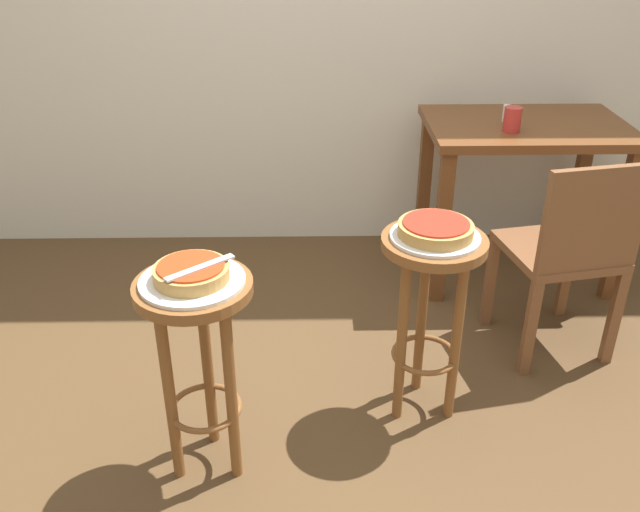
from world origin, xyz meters
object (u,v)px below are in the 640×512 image
serving_plate_foreground (192,281)px  pizza_foreground (191,272)px  stool_middle (430,289)px  dining_table (524,153)px  serving_plate_middle (435,237)px  stool_foreground (198,338)px  pizza_server_knife (200,267)px  wooden_chair (569,251)px  pizza_middle (436,229)px  cup_near_edge (512,119)px  condiment_shaker (507,113)px

serving_plate_foreground → pizza_foreground: 0.03m
stool_middle → dining_table: (0.59, 1.01, 0.12)m
stool_middle → serving_plate_middle: bearing=90.0°
stool_foreground → stool_middle: bearing=19.9°
pizza_server_knife → wooden_chair: bearing=-14.1°
serving_plate_foreground → serving_plate_middle: (0.74, 0.27, 0.00)m
pizza_middle → dining_table: 1.17m
stool_middle → wooden_chair: size_ratio=0.82×
stool_middle → pizza_middle: bearing=90.0°
serving_plate_foreground → pizza_foreground: pizza_foreground is taller
serving_plate_foreground → cup_near_edge: cup_near_edge is taller
dining_table → pizza_foreground: bearing=-136.1°
stool_foreground → pizza_foreground: pizza_foreground is taller
pizza_middle → cup_near_edge: 1.01m
dining_table → pizza_middle: bearing=-120.1°
dining_table → pizza_server_knife: (-1.30, -1.30, 0.13)m
serving_plate_foreground → stool_middle: serving_plate_foreground is taller
cup_near_edge → condiment_shaker: 0.15m
stool_foreground → condiment_shaker: (1.24, 1.31, 0.30)m
stool_foreground → dining_table: 1.85m
pizza_foreground → dining_table: size_ratio=0.24×
stool_middle → condiment_shaker: bearing=64.6°
stool_middle → condiment_shaker: 1.19m
pizza_middle → condiment_shaker: bearing=64.6°
serving_plate_foreground → pizza_middle: bearing=19.9°
serving_plate_foreground → pizza_middle: pizza_middle is taller
serving_plate_foreground → dining_table: 1.85m
stool_middle → serving_plate_middle: 0.20m
pizza_foreground → pizza_middle: same height
serving_plate_foreground → pizza_middle: (0.74, 0.27, 0.03)m
pizza_middle → dining_table: bearing=59.9°
wooden_chair → pizza_server_knife: wooden_chair is taller
pizza_middle → pizza_server_knife: 0.77m
serving_plate_foreground → condiment_shaker: bearing=46.6°
serving_plate_foreground → pizza_middle: size_ratio=1.25×
stool_foreground → pizza_foreground: 0.23m
pizza_middle → pizza_server_knife: (-0.71, -0.29, 0.03)m
serving_plate_middle → wooden_chair: size_ratio=0.35×
dining_table → stool_middle: bearing=-120.1°
pizza_foreground → pizza_middle: (0.74, 0.27, 0.00)m
serving_plate_foreground → condiment_shaker: condiment_shaker is taller
stool_foreground → condiment_shaker: size_ratio=9.39×
condiment_shaker → cup_near_edge: bearing=-96.9°
serving_plate_foreground → dining_table: size_ratio=0.34×
pizza_foreground → pizza_server_knife: bearing=-33.7°
pizza_foreground → serving_plate_middle: 0.79m
cup_near_edge → pizza_server_knife: size_ratio=0.49×
pizza_middle → pizza_foreground: bearing=-160.1°
pizza_foreground → cup_near_edge: cup_near_edge is taller
stool_middle → pizza_middle: size_ratio=2.84×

